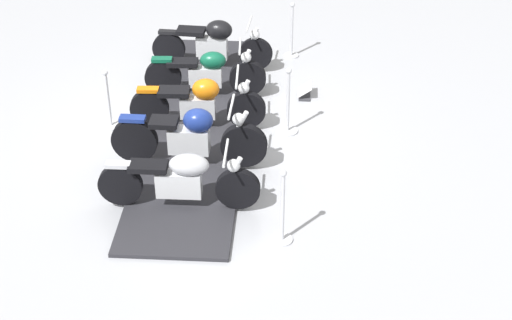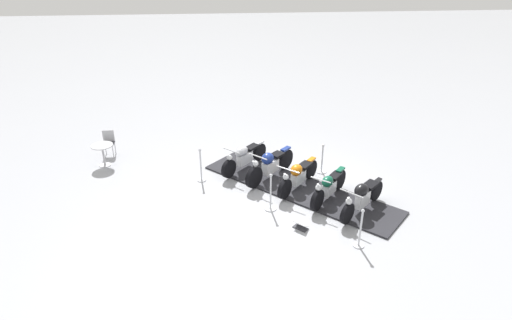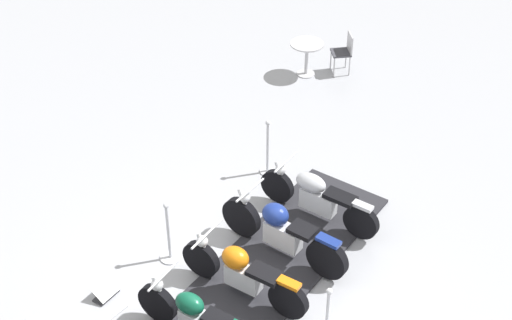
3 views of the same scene
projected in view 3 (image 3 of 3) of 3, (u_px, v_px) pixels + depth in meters
ground_plane at (244, 296)px, 11.67m from camera, size 80.00×80.00×0.00m
display_platform at (244, 295)px, 11.65m from camera, size 5.55×5.74×0.06m
motorcycle_chrome at (316, 196)px, 12.78m from camera, size 1.71×1.61×0.90m
motorcycle_navy at (281, 230)px, 12.07m from camera, size 1.74×1.73×1.01m
motorcycle_copper at (242, 272)px, 11.39m from camera, size 1.71×1.52×0.91m
motorcycle_forest at (197, 318)px, 10.70m from camera, size 1.66×1.44×0.92m
stanchion_right_front at (268, 154)px, 13.88m from camera, size 0.28×0.28×1.12m
stanchion_right_mid at (169, 241)px, 12.11m from camera, size 0.34×0.34×1.13m
info_placard at (106, 293)px, 11.63m from camera, size 0.43×0.43×0.23m
cafe_table at (307, 51)px, 16.57m from camera, size 0.73×0.73×0.76m
cafe_chair_near_table at (344, 50)px, 16.68m from camera, size 0.41×0.41×0.91m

